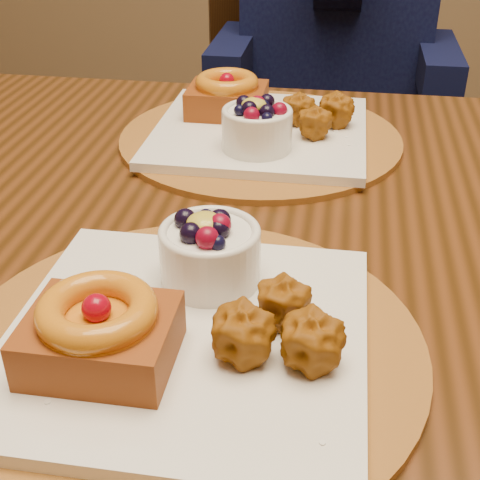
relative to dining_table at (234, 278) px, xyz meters
name	(u,v)px	position (x,y,z in m)	size (l,w,h in m)	color
dining_table	(234,278)	(0.00, 0.00, 0.00)	(1.60, 0.90, 0.76)	#321C09
place_setting_near	(185,322)	(0.00, -0.22, 0.10)	(0.38, 0.38, 0.09)	brown
place_setting_far	(258,125)	(0.00, 0.22, 0.10)	(0.38, 0.38, 0.09)	brown
chair_far	(313,118)	(0.04, 0.91, -0.15)	(0.58, 0.58, 0.96)	black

